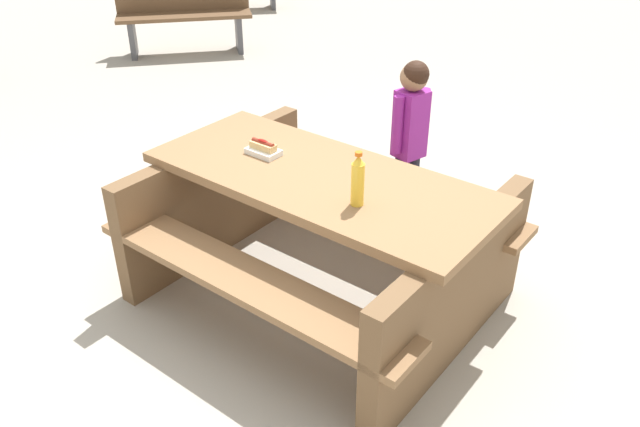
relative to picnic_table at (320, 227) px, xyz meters
name	(u,v)px	position (x,y,z in m)	size (l,w,h in m)	color
ground_plane	(320,295)	(0.00, 0.00, -0.44)	(30.00, 30.00, 0.00)	#ADA599
picnic_table	(320,227)	(0.00, 0.00, 0.00)	(2.07, 1.76, 0.75)	olive
soda_bottle	(358,181)	(-0.34, 0.06, 0.43)	(0.06, 0.06, 0.26)	yellow
hotdog_tray	(263,149)	(0.37, 0.08, 0.34)	(0.20, 0.15, 0.08)	white
child_in_coat	(411,125)	(0.24, -0.90, 0.26)	(0.17, 0.27, 1.09)	#262633
park_bench_near	(184,13)	(4.56, -1.73, 0.00)	(1.06, 1.51, 0.85)	brown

